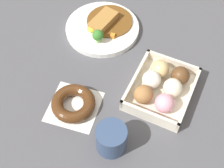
% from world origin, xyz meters
% --- Properties ---
extents(ground_plane, '(1.60, 1.60, 0.00)m').
position_xyz_m(ground_plane, '(0.00, 0.00, 0.00)').
color(ground_plane, '#4C4C51').
extents(curry_plate, '(0.24, 0.24, 0.07)m').
position_xyz_m(curry_plate, '(0.11, 0.09, 0.01)').
color(curry_plate, white).
rests_on(curry_plate, ground_plane).
extents(donut_box, '(0.20, 0.17, 0.07)m').
position_xyz_m(donut_box, '(-0.04, -0.17, 0.03)').
color(donut_box, beige).
rests_on(donut_box, ground_plane).
extents(chocolate_ring_donut, '(0.15, 0.15, 0.04)m').
position_xyz_m(chocolate_ring_donut, '(-0.18, 0.03, 0.02)').
color(chocolate_ring_donut, white).
rests_on(chocolate_ring_donut, ground_plane).
extents(coffee_mug, '(0.08, 0.08, 0.08)m').
position_xyz_m(coffee_mug, '(-0.24, -0.11, 0.04)').
color(coffee_mug, '#33476B').
rests_on(coffee_mug, ground_plane).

